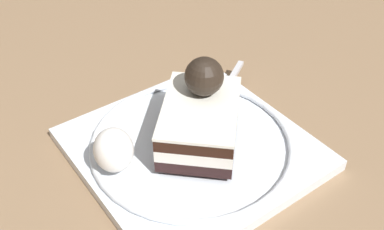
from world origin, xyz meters
The scene contains 5 objects.
ground_plane centered at (0.00, 0.00, 0.00)m, with size 2.40×2.40×0.00m, color #87694C.
dessert_plate centered at (-0.01, -0.02, 0.01)m, with size 0.23×0.23×0.02m.
cake_slice centered at (-0.01, -0.03, 0.04)m, with size 0.11×0.12×0.08m.
whipped_cream_dollop centered at (0.02, 0.06, 0.04)m, with size 0.03×0.03×0.04m, color white.
fork centered at (0.02, -0.09, 0.02)m, with size 0.05×0.10×0.00m.
Camera 1 is at (-0.23, 0.21, 0.31)m, focal length 42.73 mm.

